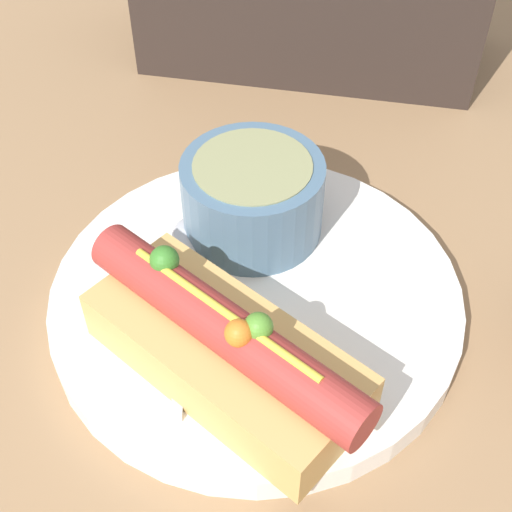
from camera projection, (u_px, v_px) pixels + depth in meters
ground_plane at (256, 308)px, 0.49m from camera, size 4.00×4.00×0.00m
dinner_plate at (256, 299)px, 0.48m from camera, size 0.27×0.27×0.02m
hot_dog at (225, 346)px, 0.41m from camera, size 0.18×0.15×0.07m
soup_bowl at (253, 194)px, 0.49m from camera, size 0.10×0.10×0.06m
spoon at (189, 259)px, 0.49m from camera, size 0.05×0.17×0.01m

